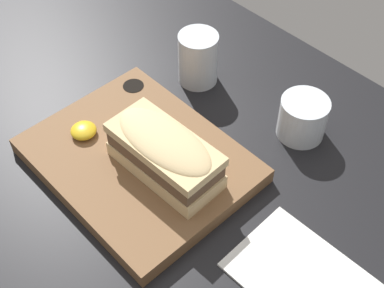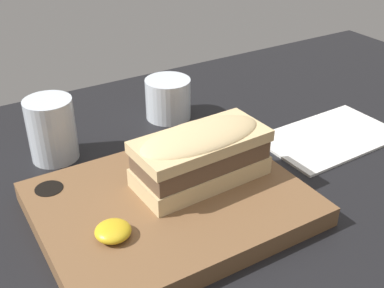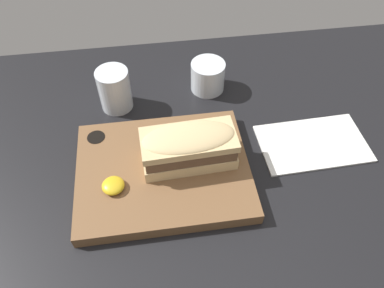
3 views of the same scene
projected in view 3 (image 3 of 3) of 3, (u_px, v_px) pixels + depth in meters
dining_table at (155, 199)px, 67.60cm from camera, size 154.62×92.17×2.00cm
serving_board at (163, 171)px, 68.83cm from camera, size 31.27×24.75×2.62cm
sandwich at (189, 146)px, 65.93cm from camera, size 16.97×8.36×7.23cm
mustard_dollop at (113, 186)px, 64.28cm from camera, size 3.94×3.94×1.57cm
water_glass at (115, 92)px, 78.63cm from camera, size 6.77×6.77×9.18cm
wine_glass at (208, 78)px, 83.11cm from camera, size 7.52×7.52×6.70cm
napkin at (313, 143)px, 74.48cm from camera, size 21.44×13.34×0.40cm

